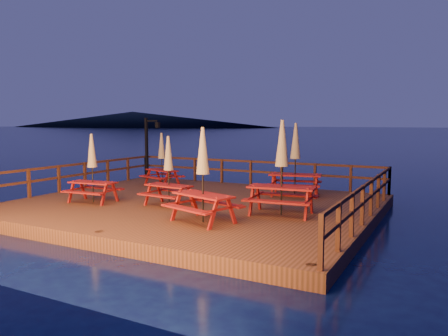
# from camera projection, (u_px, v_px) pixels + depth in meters

# --- Properties ---
(ground) EXTENTS (500.00, 500.00, 0.00)m
(ground) POSITION_uv_depth(u_px,v_px,m) (194.00, 214.00, 15.32)
(ground) COLOR #050833
(ground) RESTS_ON ground
(deck) EXTENTS (12.00, 10.00, 0.40)m
(deck) POSITION_uv_depth(u_px,v_px,m) (194.00, 208.00, 15.30)
(deck) COLOR #482917
(deck) RESTS_ON ground
(deck_piles) EXTENTS (11.44, 9.44, 1.40)m
(deck_piles) POSITION_uv_depth(u_px,v_px,m) (194.00, 222.00, 15.35)
(deck_piles) COLOR #3E2013
(deck_piles) RESTS_ON ground
(railing) EXTENTS (11.80, 9.75, 1.10)m
(railing) POSITION_uv_depth(u_px,v_px,m) (218.00, 175.00, 16.76)
(railing) COLOR #3E2013
(railing) RESTS_ON deck
(lamp_post) EXTENTS (0.85, 0.18, 3.00)m
(lamp_post) POSITION_uv_depth(u_px,v_px,m) (149.00, 142.00, 21.59)
(lamp_post) COLOR black
(lamp_post) RESTS_ON deck
(headland_left) EXTENTS (180.00, 84.00, 9.00)m
(headland_left) POSITION_uv_depth(u_px,v_px,m) (133.00, 119.00, 256.21)
(headland_left) COLOR black
(headland_left) RESTS_ON ground
(picnic_table_0) EXTENTS (1.76, 1.50, 2.34)m
(picnic_table_0) POSITION_uv_depth(u_px,v_px,m) (169.00, 170.00, 14.57)
(picnic_table_0) COLOR maroon
(picnic_table_0) RESTS_ON deck
(picnic_table_1) EXTENTS (1.95, 1.76, 2.33)m
(picnic_table_1) POSITION_uv_depth(u_px,v_px,m) (162.00, 158.00, 19.24)
(picnic_table_1) COLOR maroon
(picnic_table_1) RESTS_ON deck
(picnic_table_2) EXTENTS (2.18, 1.86, 2.87)m
(picnic_table_2) POSITION_uv_depth(u_px,v_px,m) (282.00, 166.00, 13.13)
(picnic_table_2) COLOR maroon
(picnic_table_2) RESTS_ON deck
(picnic_table_3) EXTENTS (2.23, 2.02, 2.66)m
(picnic_table_3) POSITION_uv_depth(u_px,v_px,m) (203.00, 173.00, 12.13)
(picnic_table_3) COLOR maroon
(picnic_table_3) RESTS_ON deck
(picnic_table_4) EXTENTS (2.23, 1.97, 2.76)m
(picnic_table_4) POSITION_uv_depth(u_px,v_px,m) (295.00, 158.00, 16.52)
(picnic_table_4) COLOR maroon
(picnic_table_4) RESTS_ON deck
(picnic_table_5) EXTENTS (1.80, 1.53, 2.40)m
(picnic_table_5) POSITION_uv_depth(u_px,v_px,m) (92.00, 167.00, 15.20)
(picnic_table_5) COLOR maroon
(picnic_table_5) RESTS_ON deck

